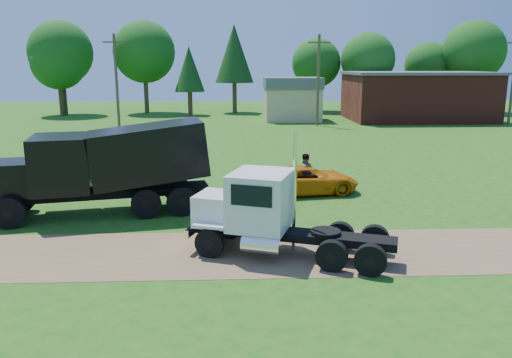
{
  "coord_description": "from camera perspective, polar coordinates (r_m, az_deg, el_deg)",
  "views": [
    {
      "loc": [
        -2.39,
        -15.54,
        6.09
      ],
      "look_at": [
        -1.56,
        3.94,
        1.6
      ],
      "focal_mm": 35.0,
      "sensor_mm": 36.0,
      "label": 1
    }
  ],
  "objects": [
    {
      "name": "black_dump_truck",
      "position": [
        21.41,
        -16.43,
        1.71
      ],
      "size": [
        9.03,
        4.37,
        3.83
      ],
      "rotation": [
        0.0,
        0.0,
        0.21
      ],
      "color": "black",
      "rests_on": "ground"
    },
    {
      "name": "ground",
      "position": [
        16.86,
        5.94,
        -8.28
      ],
      "size": [
        140.0,
        140.0,
        0.0
      ],
      "primitive_type": "plane",
      "color": "#1B5312",
      "rests_on": "ground"
    },
    {
      "name": "dirt_track",
      "position": [
        16.86,
        5.94,
        -8.26
      ],
      "size": [
        120.0,
        4.2,
        0.01
      ],
      "primitive_type": "cube",
      "color": "brown",
      "rests_on": "ground"
    },
    {
      "name": "tree_row",
      "position": [
        64.5,
        0.28,
        13.79
      ],
      "size": [
        59.24,
        11.29,
        11.6
      ],
      "color": "#3D2919",
      "rests_on": "ground"
    },
    {
      "name": "orange_pickup",
      "position": [
        24.16,
        5.97,
        -0.06
      ],
      "size": [
        5.14,
        3.0,
        1.35
      ],
      "primitive_type": "imported",
      "rotation": [
        0.0,
        0.0,
        1.74
      ],
      "color": "#CB6E09",
      "rests_on": "ground"
    },
    {
      "name": "white_semi_tractor",
      "position": [
        16.33,
        0.79,
        -3.83
      ],
      "size": [
        6.76,
        4.1,
        4.02
      ],
      "rotation": [
        0.0,
        0.0,
        -0.34
      ],
      "color": "black",
      "rests_on": "ground"
    },
    {
      "name": "tan_shed",
      "position": [
        56.02,
        4.17,
        9.18
      ],
      "size": [
        6.2,
        5.4,
        4.7
      ],
      "color": "tan",
      "rests_on": "ground"
    },
    {
      "name": "brick_building",
      "position": [
        59.26,
        17.92,
        9.03
      ],
      "size": [
        15.4,
        10.4,
        5.3
      ],
      "color": "maroon",
      "rests_on": "ground"
    },
    {
      "name": "utility_poles",
      "position": [
        51.25,
        7.12,
        11.33
      ],
      "size": [
        42.2,
        0.28,
        9.0
      ],
      "color": "#494029",
      "rests_on": "ground"
    },
    {
      "name": "spectator_b",
      "position": [
        24.23,
        5.55,
        0.67
      ],
      "size": [
        1.11,
        0.98,
        1.91
      ],
      "primitive_type": "imported",
      "rotation": [
        0.0,
        0.0,
        3.46
      ],
      "color": "#999999",
      "rests_on": "ground"
    }
  ]
}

